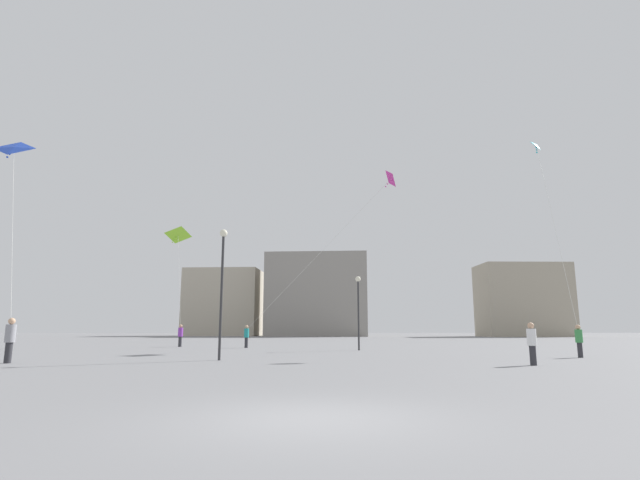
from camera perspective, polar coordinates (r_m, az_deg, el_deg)
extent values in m
plane|color=slate|center=(8.23, -0.93, -20.16)|extent=(300.00, 300.00, 0.00)
cylinder|color=#2D2D33|center=(21.07, 23.62, -12.26)|extent=(0.24, 0.24, 0.75)
cylinder|color=white|center=(21.04, 23.48, -10.37)|extent=(0.36, 0.36, 0.65)
sphere|color=tan|center=(21.04, 23.39, -9.16)|extent=(0.24, 0.24, 0.24)
cylinder|color=#2D2D33|center=(27.56, 28.10, -11.28)|extent=(0.24, 0.24, 0.72)
cylinder|color=#388C47|center=(27.54, 27.98, -9.88)|extent=(0.35, 0.35, 0.63)
sphere|color=tan|center=(27.54, 27.91, -8.98)|extent=(0.24, 0.24, 0.24)
cylinder|color=#2D2D33|center=(36.93, -8.61, -11.77)|extent=(0.24, 0.24, 0.74)
cylinder|color=teal|center=(36.91, -8.58, -10.69)|extent=(0.36, 0.36, 0.65)
sphere|color=tan|center=(36.91, -8.56, -10.00)|extent=(0.24, 0.24, 0.24)
cylinder|color=#2D2D33|center=(40.12, -16.04, -11.34)|extent=(0.25, 0.25, 0.78)
cylinder|color=purple|center=(40.10, -15.98, -10.31)|extent=(0.37, 0.37, 0.68)
sphere|color=tan|center=(40.10, -15.95, -9.64)|extent=(0.25, 0.25, 0.25)
cylinder|color=#2D2D33|center=(24.25, -32.62, -11.04)|extent=(0.27, 0.27, 0.84)
cylinder|color=gray|center=(24.23, -32.44, -9.20)|extent=(0.40, 0.40, 0.73)
sphere|color=tan|center=(24.23, -32.33, -8.02)|extent=(0.27, 0.27, 0.27)
cone|color=#1EB2C6|center=(34.39, 23.92, 10.10)|extent=(1.12, 1.15, 0.77)
sphere|color=#1EB2C6|center=(34.19, 23.95, 9.85)|extent=(0.10, 0.10, 0.10)
sphere|color=#1EB2C6|center=(33.99, 23.97, 9.60)|extent=(0.10, 0.10, 0.10)
sphere|color=#1EB2C6|center=(33.79, 24.00, 9.34)|extent=(0.10, 0.10, 0.10)
cylinder|color=silver|center=(30.51, 25.71, 1.47)|extent=(0.98, 4.98, 11.57)
pyramid|color=#D12899|center=(37.41, 8.33, 7.12)|extent=(0.60, 1.65, 0.96)
sphere|color=#D12899|center=(37.31, 8.09, 6.80)|extent=(0.10, 0.10, 0.10)
sphere|color=#D12899|center=(37.22, 7.88, 6.50)|extent=(0.10, 0.10, 0.10)
sphere|color=#D12899|center=(37.13, 7.68, 6.20)|extent=(0.10, 0.10, 0.10)
cylinder|color=silver|center=(36.33, -0.05, -1.58)|extent=(10.78, 1.13, 11.22)
pyramid|color=#8CD12D|center=(42.37, -16.26, 0.58)|extent=(1.80, 1.75, 0.99)
sphere|color=#8CD12D|center=(42.30, -16.44, 0.29)|extent=(0.10, 0.10, 0.10)
sphere|color=#8CD12D|center=(42.25, -16.65, 0.03)|extent=(0.10, 0.10, 0.10)
sphere|color=#8CD12D|center=(42.21, -16.85, -0.24)|extent=(0.10, 0.10, 0.10)
cylinder|color=silver|center=(41.05, -16.11, -4.60)|extent=(1.01, 1.34, 7.77)
pyramid|color=blue|center=(29.86, -32.17, 9.12)|extent=(1.62, 0.82, 0.79)
sphere|color=blue|center=(29.70, -32.33, 8.77)|extent=(0.10, 0.10, 0.10)
sphere|color=blue|center=(29.53, -32.52, 8.46)|extent=(0.10, 0.10, 0.10)
sphere|color=blue|center=(29.36, -32.71, 8.15)|extent=(0.10, 0.10, 0.10)
cylinder|color=silver|center=(26.72, -32.27, 1.00)|extent=(2.91, 3.18, 9.21)
cube|color=#B2A893|center=(95.72, -11.21, -7.18)|extent=(14.22, 9.73, 12.51)
cube|color=gray|center=(90.01, -0.32, -6.46)|extent=(18.67, 11.48, 14.78)
cube|color=#A39984|center=(92.81, 22.62, -6.51)|extent=(14.89, 8.80, 12.47)
cylinder|color=#2D2D30|center=(22.90, -11.46, -6.54)|extent=(0.12, 0.12, 5.65)
sphere|color=#EAE5C6|center=(23.27, -11.20, 0.78)|extent=(0.36, 0.36, 0.36)
cylinder|color=#2D2D30|center=(32.60, 4.52, -8.77)|extent=(0.12, 0.12, 4.50)
sphere|color=#EAE5C6|center=(32.75, 4.46, -4.56)|extent=(0.36, 0.36, 0.36)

